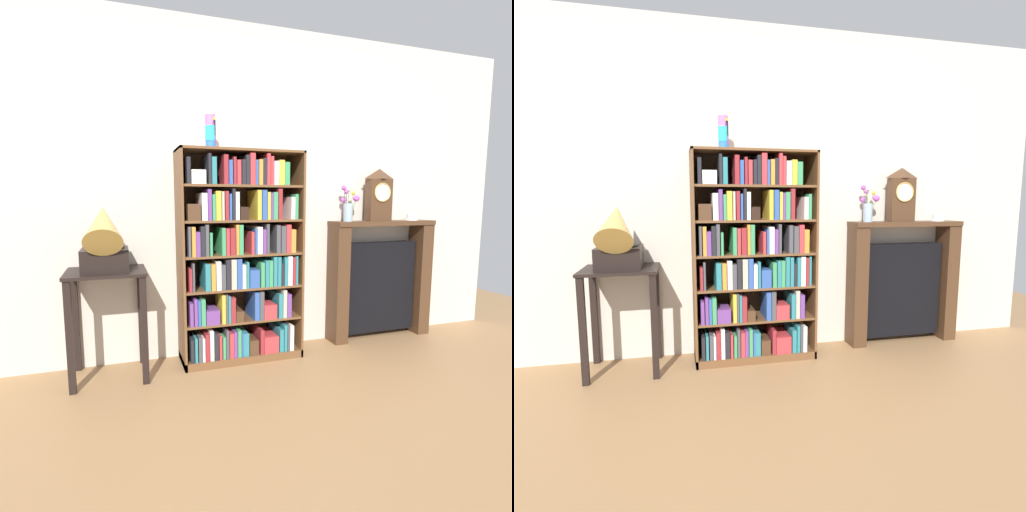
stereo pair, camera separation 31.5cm
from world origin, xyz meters
The scene contains 10 objects.
ground_plane centered at (0.00, 0.00, -0.01)m, with size 7.88×6.40×0.02m, color #997047.
wall_back centered at (0.18, 0.30, 1.30)m, with size 4.88×0.08×2.60m, color beige.
bookshelf centered at (0.00, 0.07, 0.76)m, with size 0.94×0.35×1.61m.
cup_stack centered at (-0.23, 0.06, 1.73)m, with size 0.08×0.08×0.24m.
side_table_left centered at (-0.98, 0.03, 0.55)m, with size 0.52×0.45×0.77m.
gramophone centered at (-0.98, -0.04, 0.98)m, with size 0.30×0.49×0.53m.
fireplace_mantel centered at (1.34, 0.16, 0.52)m, with size 0.99×0.22×1.07m.
mantel_clock centered at (1.29, 0.15, 1.29)m, with size 0.22×0.11×0.45m.
flower_vase centered at (0.99, 0.14, 1.19)m, with size 0.15×0.13×0.31m.
teacup_with_saucer centered at (1.65, 0.15, 1.09)m, with size 0.13×0.12×0.06m.
Camera 2 is at (-0.58, -2.96, 1.24)m, focal length 28.15 mm.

